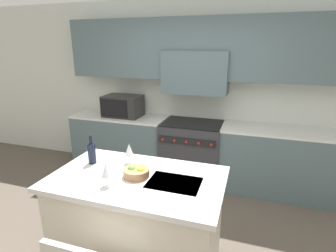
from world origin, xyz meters
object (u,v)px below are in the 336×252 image
Objects in this scene: wine_bottle at (92,153)px; wine_glass_near at (106,171)px; fruit_bowl at (136,172)px; microwave at (123,106)px; wine_glass_far at (129,150)px; range_stove at (191,152)px.

wine_bottle reaches higher than wine_glass_near.
wine_bottle is 1.23× the size of fruit_bowl.
microwave is 1.79m from wine_glass_far.
microwave is (-1.14, 0.02, 0.64)m from range_stove.
microwave is 2.21m from wine_glass_near.
range_stove is at bearing 80.03° from wine_glass_far.
wine_glass_near is 1.00× the size of wine_glass_far.
range_stove is 1.31m from microwave.
wine_bottle is at bearing 167.10° from fruit_bowl.
wine_glass_far is at bearing 92.49° from wine_glass_near.
wine_glass_far is (-0.02, 0.46, 0.00)m from wine_glass_near.
range_stove is 4.06× the size of fruit_bowl.
wine_bottle is (0.53, -1.67, -0.07)m from microwave.
fruit_bowl is (1.05, -1.79, -0.14)m from microwave.
range_stove is at bearing -0.93° from microwave.
microwave reaches higher than range_stove.
wine_glass_near is at bearing -66.18° from microwave.
wine_glass_far is at bearing -60.85° from microwave.
wine_glass_far is (0.35, 0.11, 0.03)m from wine_bottle.
fruit_bowl is (0.16, 0.23, -0.10)m from wine_glass_near.
fruit_bowl is at bearing -52.17° from wine_glass_far.
wine_bottle is 0.36m from wine_glass_far.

